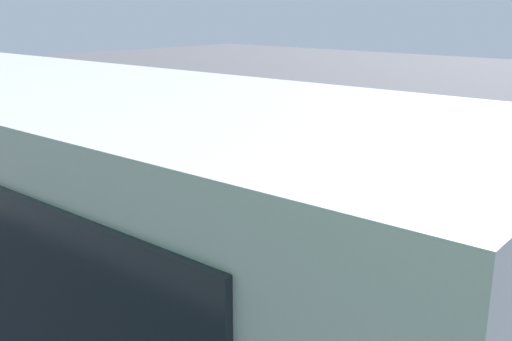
# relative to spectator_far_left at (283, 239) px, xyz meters

# --- Properties ---
(ground_plane) EXTENTS (80.00, 80.00, 0.00)m
(ground_plane) POSITION_rel_spectator_far_left_xyz_m (2.17, -1.91, -1.04)
(ground_plane) COLOR #4C4C51
(spectator_far_left) EXTENTS (0.57, 0.32, 1.75)m
(spectator_far_left) POSITION_rel_spectator_far_left_xyz_m (0.00, 0.00, 0.00)
(spectator_far_left) COLOR black
(spectator_far_left) RESTS_ON ground_plane
(spectator_left) EXTENTS (0.57, 0.32, 1.70)m
(spectator_left) POSITION_rel_spectator_far_left_xyz_m (1.05, -0.07, -0.03)
(spectator_left) COLOR black
(spectator_left) RESTS_ON ground_plane
(spectator_centre) EXTENTS (0.58, 0.34, 1.75)m
(spectator_centre) POSITION_rel_spectator_far_left_xyz_m (2.17, -0.36, -0.00)
(spectator_centre) COLOR black
(spectator_centre) RESTS_ON ground_plane
(spectator_right) EXTENTS (0.58, 0.37, 1.82)m
(spectator_right) POSITION_rel_spectator_far_left_xyz_m (3.49, -0.09, 0.06)
(spectator_right) COLOR black
(spectator_right) RESTS_ON ground_plane
(parked_motorcycle_silver) EXTENTS (2.04, 0.68, 0.99)m
(parked_motorcycle_silver) POSITION_rel_spectator_far_left_xyz_m (0.75, 0.74, -0.56)
(parked_motorcycle_silver) COLOR black
(parked_motorcycle_silver) RESTS_ON ground_plane
(stunt_motorcycle) EXTENTS (1.94, 0.58, 1.82)m
(stunt_motorcycle) POSITION_rel_spectator_far_left_xyz_m (3.64, -4.47, -0.00)
(stunt_motorcycle) COLOR black
(stunt_motorcycle) RESTS_ON ground_plane
(traffic_cone) EXTENTS (0.34, 0.34, 0.63)m
(traffic_cone) POSITION_rel_spectator_far_left_xyz_m (2.11, -3.20, -0.74)
(traffic_cone) COLOR orange
(traffic_cone) RESTS_ON ground_plane
(bay_line_a) EXTENTS (0.12, 4.59, 0.01)m
(bay_line_a) POSITION_rel_spectator_far_left_xyz_m (-1.22, -3.05, -1.04)
(bay_line_a) COLOR white
(bay_line_a) RESTS_ON ground_plane
(bay_line_b) EXTENTS (0.12, 3.66, 0.01)m
(bay_line_b) POSITION_rel_spectator_far_left_xyz_m (1.19, -3.05, -1.04)
(bay_line_b) COLOR white
(bay_line_b) RESTS_ON ground_plane
(bay_line_c) EXTENTS (0.12, 4.46, 0.01)m
(bay_line_c) POSITION_rel_spectator_far_left_xyz_m (3.61, -3.05, -1.04)
(bay_line_c) COLOR white
(bay_line_c) RESTS_ON ground_plane
(bay_line_d) EXTENTS (0.12, 3.79, 0.01)m
(bay_line_d) POSITION_rel_spectator_far_left_xyz_m (6.02, -3.05, -1.04)
(bay_line_d) COLOR white
(bay_line_d) RESTS_ON ground_plane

